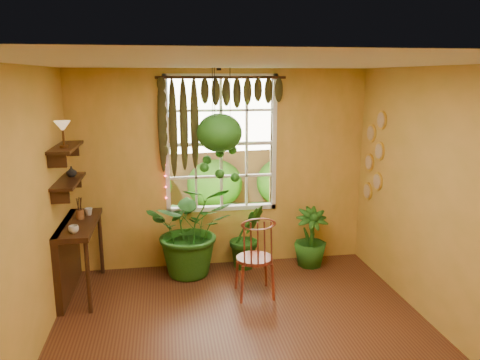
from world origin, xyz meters
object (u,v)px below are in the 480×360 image
object	(u,v)px
potted_plant_left	(192,229)
counter_ledge	(71,250)
potted_plant_mid	(247,236)
hanging_basket	(219,137)
windsor_chair	(255,269)

from	to	relation	value
potted_plant_left	counter_ledge	bearing A→B (deg)	-167.19
potted_plant_mid	hanging_basket	bearing A→B (deg)	-164.96
potted_plant_mid	hanging_basket	size ratio (longest dim) A/B	0.62
windsor_chair	potted_plant_mid	xyz separation A→B (m)	(0.06, 0.87, 0.11)
potted_plant_left	hanging_basket	xyz separation A→B (m)	(0.38, 0.00, 1.21)
potted_plant_mid	hanging_basket	xyz separation A→B (m)	(-0.38, -0.10, 1.39)
hanging_basket	potted_plant_left	bearing A→B (deg)	-179.83
counter_ledge	potted_plant_left	size ratio (longest dim) A/B	0.95
counter_ledge	hanging_basket	bearing A→B (deg)	10.27
windsor_chair	counter_ledge	bearing A→B (deg)	167.91
windsor_chair	potted_plant_mid	distance (m)	0.88
potted_plant_left	potted_plant_mid	distance (m)	0.79
potted_plant_left	potted_plant_mid	world-z (taller)	potted_plant_left
counter_ledge	potted_plant_mid	bearing A→B (deg)	11.10
counter_ledge	hanging_basket	world-z (taller)	hanging_basket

